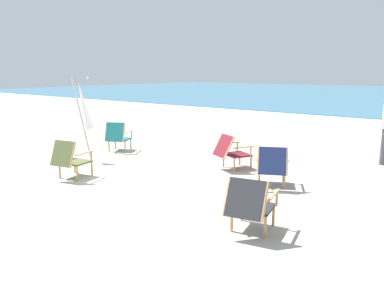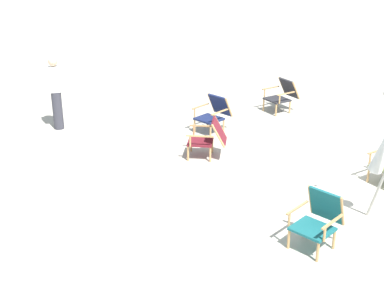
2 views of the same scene
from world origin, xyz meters
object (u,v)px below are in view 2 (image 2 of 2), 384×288
(beach_chair_back_right, at_px, (209,137))
(beach_chair_front_right, at_px, (283,94))
(person_near_chairs, at_px, (56,93))
(beach_chair_back_left, at_px, (319,218))
(beach_chair_far_center, at_px, (214,112))

(beach_chair_back_right, xyz_separation_m, beach_chair_front_right, (1.99, -2.73, 0.00))
(beach_chair_back_right, bearing_deg, person_near_chairs, 44.24)
(beach_chair_back_right, relative_size, beach_chair_back_left, 1.09)
(beach_chair_back_right, distance_m, beach_chair_far_center, 1.46)
(person_near_chairs, bearing_deg, beach_chair_back_left, -154.82)
(beach_chair_front_right, relative_size, person_near_chairs, 0.52)
(beach_chair_far_center, bearing_deg, person_near_chairs, 67.52)
(beach_chair_far_center, distance_m, beach_chair_back_left, 4.75)
(beach_chair_far_center, relative_size, beach_chair_front_right, 1.08)
(beach_chair_back_left, bearing_deg, beach_chair_front_right, -24.29)
(beach_chair_front_right, distance_m, person_near_chairs, 5.35)
(beach_chair_front_right, bearing_deg, beach_chair_far_center, 108.19)
(beach_chair_back_right, height_order, person_near_chairs, person_near_chairs)
(beach_chair_front_right, bearing_deg, person_near_chairs, 83.05)
(beach_chair_back_left, relative_size, beach_chair_front_right, 1.00)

